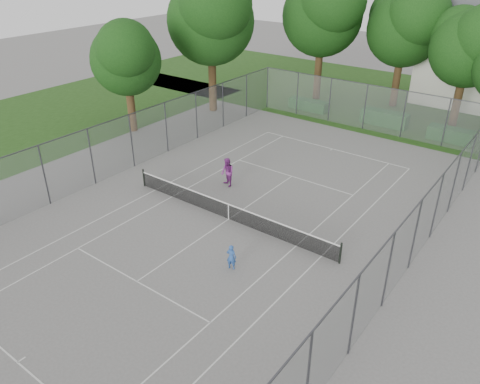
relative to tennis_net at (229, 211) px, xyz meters
The scene contains 17 objects.
ground 0.51m from the tennis_net, ahead, with size 120.00×120.00×0.00m, color slate.
grass_far 26.00m from the tennis_net, 90.00° to the left, with size 60.00×20.00×0.00m, color #1E4012.
grass_left 22.01m from the tennis_net, behind, with size 16.00×40.00×0.00m, color #1E4012.
court_markings 0.50m from the tennis_net, ahead, with size 11.03×23.83×0.01m.
tennis_net is the anchor object (origin of this frame).
perimeter_fence 1.30m from the tennis_net, ahead, with size 18.08×34.08×3.52m.
tree_far_left 24.06m from the tennis_net, 107.06° to the left, with size 7.96×7.27×11.44m.
tree_far_midleft 24.97m from the tennis_net, 90.46° to the left, with size 7.12×6.50×10.24m.
tree_far_midright 23.31m from the tennis_net, 75.89° to the left, with size 6.48×5.92×9.32m.
tree_side_back 19.68m from the tennis_net, 132.17° to the left, with size 8.04×7.34×11.55m.
tree_side_front 16.09m from the tennis_net, 156.94° to the left, with size 5.86×5.35×8.42m.
hedge_left 19.46m from the tennis_net, 107.14° to the left, with size 3.46×1.04×0.86m, color #164418.
hedge_mid 18.79m from the tennis_net, 86.92° to the left, with size 3.67×1.05×1.15m, color #164418.
hedge_right 19.45m from the tennis_net, 71.48° to the left, with size 3.16×1.16×0.95m, color #164418.
house 29.68m from the tennis_net, 80.47° to the left, with size 8.77×6.80×10.92m.
girl_player 4.20m from the tennis_net, 50.21° to the right, with size 0.45×0.29×1.23m, color #2C57A5.
woman_player 3.86m from the tennis_net, 128.98° to the left, with size 0.86×0.67×1.76m, color #7E2A7E.
Camera 1 is at (13.08, -16.47, 12.85)m, focal length 35.00 mm.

